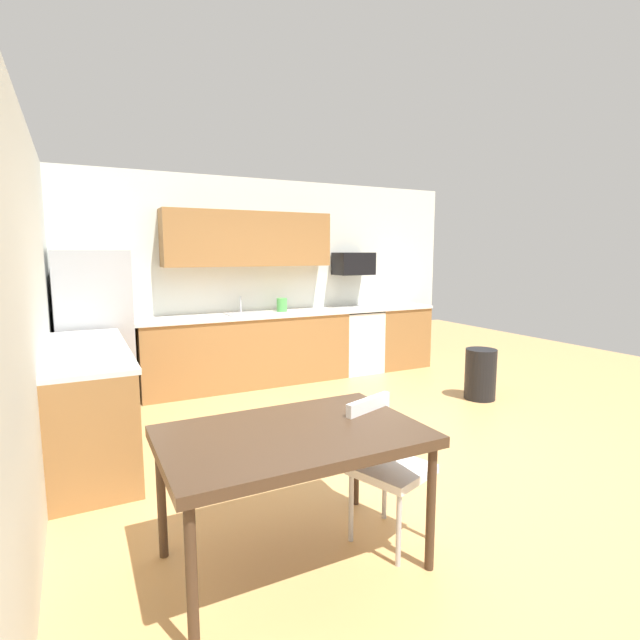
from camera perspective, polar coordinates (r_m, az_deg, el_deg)
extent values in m
plane|color=tan|center=(4.62, 5.84, -13.95)|extent=(12.00, 12.00, 0.00)
cube|color=silver|center=(6.67, -6.50, 4.74)|extent=(5.80, 0.10, 2.70)
cube|color=silver|center=(3.62, -31.73, 0.86)|extent=(0.10, 5.80, 2.70)
cube|color=olive|center=(6.33, -8.58, -3.70)|extent=(2.71, 0.60, 0.90)
cube|color=olive|center=(7.42, 9.08, -1.99)|extent=(0.84, 0.60, 0.90)
cube|color=olive|center=(4.57, -25.69, -9.01)|extent=(0.60, 2.00, 0.90)
cube|color=silver|center=(6.39, -5.33, 0.74)|extent=(4.80, 0.64, 0.04)
cube|color=silver|center=(4.46, -26.06, -3.22)|extent=(0.64, 2.00, 0.04)
cube|color=olive|center=(6.36, -8.43, 9.50)|extent=(2.20, 0.34, 0.70)
cube|color=#9EA0A5|center=(5.87, -25.17, -1.09)|extent=(0.76, 0.70, 1.75)
cube|color=white|center=(7.02, 4.34, -2.55)|extent=(0.60, 0.60, 0.88)
cube|color=black|center=(6.96, 4.38, 1.13)|extent=(0.60, 0.60, 0.03)
cube|color=black|center=(6.99, 4.01, 6.69)|extent=(0.54, 0.36, 0.32)
cube|color=#A5A8AD|center=(6.25, -8.87, 0.15)|extent=(0.48, 0.40, 0.14)
cylinder|color=#B2B5BA|center=(6.40, -9.41, 1.76)|extent=(0.02, 0.02, 0.24)
cube|color=#422D1E|center=(2.67, -3.25, -13.65)|extent=(1.40, 0.90, 0.06)
cylinder|color=#422D1E|center=(2.36, -14.99, -27.83)|extent=(0.05, 0.05, 0.71)
cylinder|color=#422D1E|center=(2.85, 13.04, -20.96)|extent=(0.05, 0.05, 0.71)
cylinder|color=#422D1E|center=(3.02, -18.33, -19.43)|extent=(0.05, 0.05, 0.71)
cylinder|color=#422D1E|center=(3.41, 4.26, -15.67)|extent=(0.05, 0.05, 0.71)
cube|color=white|center=(3.01, 8.54, -17.16)|extent=(0.51, 0.51, 0.05)
cube|color=white|center=(3.03, 5.75, -12.83)|extent=(0.37, 0.16, 0.40)
cylinder|color=#B2B2B7|center=(2.91, 9.33, -23.39)|extent=(0.03, 0.03, 0.42)
cylinder|color=#B2B2B7|center=(3.16, 13.03, -20.77)|extent=(0.03, 0.03, 0.42)
cylinder|color=#B2B2B7|center=(3.09, 3.72, -21.35)|extent=(0.03, 0.03, 0.42)
cylinder|color=#B2B2B7|center=(3.33, 7.68, -19.12)|extent=(0.03, 0.03, 0.42)
cylinder|color=black|center=(6.02, 18.53, -6.11)|extent=(0.36, 0.36, 0.60)
cylinder|color=#4CA54C|center=(6.47, -4.55, 1.72)|extent=(0.14, 0.14, 0.20)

